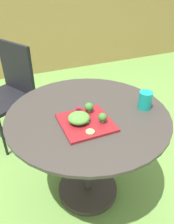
# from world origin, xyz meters

# --- Properties ---
(ground_plane) EXTENTS (12.00, 12.00, 0.00)m
(ground_plane) POSITION_xyz_m (0.00, 0.00, 0.00)
(ground_plane) COLOR #669342
(bamboo_fence) EXTENTS (8.00, 0.08, 1.35)m
(bamboo_fence) POSITION_xyz_m (0.00, 2.41, 0.67)
(bamboo_fence) COLOR #9E7F47
(bamboo_fence) RESTS_ON ground_plane
(patio_table) EXTENTS (0.97, 0.97, 0.71)m
(patio_table) POSITION_xyz_m (0.00, 0.00, 0.48)
(patio_table) COLOR #38332D
(patio_table) RESTS_ON ground_plane
(patio_chair) EXTENTS (0.60, 0.60, 0.90)m
(patio_chair) POSITION_xyz_m (-0.38, 0.93, 0.53)
(patio_chair) COLOR black
(patio_chair) RESTS_ON ground_plane
(salad_plate) EXTENTS (0.28, 0.28, 0.01)m
(salad_plate) POSITION_xyz_m (-0.05, -0.10, 0.72)
(salad_plate) COLOR maroon
(salad_plate) RESTS_ON patio_table
(drinking_glass) EXTENTS (0.08, 0.08, 0.11)m
(drinking_glass) POSITION_xyz_m (0.34, -0.09, 0.76)
(drinking_glass) COLOR #149989
(drinking_glass) RESTS_ON patio_table
(fork) EXTENTS (0.02, 0.15, 0.00)m
(fork) POSITION_xyz_m (-0.05, -0.05, 0.73)
(fork) COLOR silver
(fork) RESTS_ON salad_plate
(lettuce_mound) EXTENTS (0.12, 0.11, 0.05)m
(lettuce_mound) POSITION_xyz_m (-0.09, -0.09, 0.75)
(lettuce_mound) COLOR #519338
(lettuce_mound) RESTS_ON salad_plate
(broccoli_floret_0) EXTENTS (0.05, 0.05, 0.06)m
(broccoli_floret_0) POSITION_xyz_m (0.03, -0.14, 0.76)
(broccoli_floret_0) COLOR #99B770
(broccoli_floret_0) RESTS_ON salad_plate
(broccoli_floret_1) EXTENTS (0.05, 0.05, 0.06)m
(broccoli_floret_1) POSITION_xyz_m (0.00, -0.01, 0.76)
(broccoli_floret_1) COLOR #99B770
(broccoli_floret_1) RESTS_ON salad_plate
(cucumber_slice_0) EXTENTS (0.05, 0.05, 0.01)m
(cucumber_slice_0) POSITION_xyz_m (-0.07, -0.19, 0.73)
(cucumber_slice_0) COLOR #8EB766
(cucumber_slice_0) RESTS_ON salad_plate
(beet_chunk_0) EXTENTS (0.03, 0.04, 0.03)m
(beet_chunk_0) POSITION_xyz_m (-0.06, 0.01, 0.74)
(beet_chunk_0) COLOR maroon
(beet_chunk_0) RESTS_ON salad_plate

